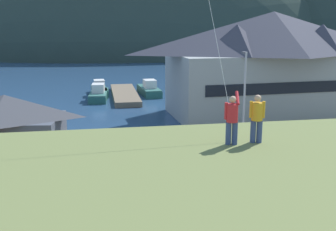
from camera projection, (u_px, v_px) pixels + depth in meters
ground_plane at (209, 208)px, 23.01m from camera, size 600.00×600.00×0.00m
parking_lot_pad at (189, 175)px, 27.80m from camera, size 40.00×20.00×0.10m
bay_water at (127, 73)px, 80.62m from camera, size 360.00×84.00×0.03m
far_hill_west_ridge at (146, 53)px, 128.61m from camera, size 119.79×61.08×71.03m
harbor_lodge at (272, 61)px, 44.29m from camera, size 23.03×11.86×10.96m
storage_shed_near_lot at (7, 131)px, 28.40m from camera, size 8.36×5.96×5.24m
wharf_dock at (125, 95)px, 55.52m from camera, size 3.20×14.23×0.70m
moored_boat_wharfside at (99, 90)px, 56.99m from camera, size 2.34×6.31×2.16m
moored_boat_outer_mooring at (149, 90)px, 57.15m from camera, size 2.77×7.04×2.16m
moored_boat_inner_slip at (99, 94)px, 53.63m from camera, size 2.70×6.90×2.16m
parked_car_mid_row_far at (267, 146)px, 30.62m from camera, size 4.30×2.25×1.82m
parked_car_back_row_left at (333, 147)px, 30.49m from camera, size 4.21×2.07×1.82m
parked_car_back_row_right at (125, 157)px, 28.30m from camera, size 4.27×2.19×1.82m
parking_light_pole at (244, 93)px, 33.07m from camera, size 0.24×0.78×7.59m
person_kite_flyer at (232, 118)px, 14.53m from camera, size 0.60×0.62×1.86m
person_companion at (257, 117)px, 14.76m from camera, size 0.54×0.40×1.74m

